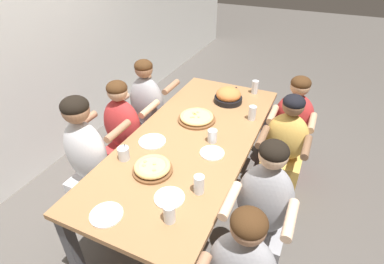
# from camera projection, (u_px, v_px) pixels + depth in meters

# --- Properties ---
(ground_plane) EXTENTS (18.00, 18.00, 0.00)m
(ground_plane) POSITION_uv_depth(u_px,v_px,m) (192.00, 203.00, 2.85)
(ground_plane) COLOR #514C47
(ground_plane) RESTS_ON ground
(restaurant_back_panel) EXTENTS (10.00, 0.06, 3.20)m
(restaurant_back_panel) POSITION_uv_depth(u_px,v_px,m) (12.00, 9.00, 2.53)
(restaurant_back_panel) COLOR silver
(restaurant_back_panel) RESTS_ON ground
(dining_table) EXTENTS (2.18, 0.94, 0.77)m
(dining_table) POSITION_uv_depth(u_px,v_px,m) (192.00, 145.00, 2.46)
(dining_table) COLOR #996B42
(dining_table) RESTS_ON ground
(pizza_board_main) EXTENTS (0.28, 0.28, 0.06)m
(pizza_board_main) POSITION_uv_depth(u_px,v_px,m) (152.00, 168.00, 2.06)
(pizza_board_main) COLOR brown
(pizza_board_main) RESTS_ON dining_table
(pizza_board_second) EXTENTS (0.33, 0.33, 0.05)m
(pizza_board_second) POSITION_uv_depth(u_px,v_px,m) (197.00, 118.00, 2.62)
(pizza_board_second) COLOR brown
(pizza_board_second) RESTS_ON dining_table
(skillet_bowl) EXTENTS (0.39, 0.27, 0.15)m
(skillet_bowl) POSITION_uv_depth(u_px,v_px,m) (228.00, 96.00, 2.88)
(skillet_bowl) COLOR black
(skillet_bowl) RESTS_ON dining_table
(empty_plate_a) EXTENTS (0.20, 0.20, 0.02)m
(empty_plate_a) POSITION_uv_depth(u_px,v_px,m) (106.00, 215.00, 1.75)
(empty_plate_a) COLOR white
(empty_plate_a) RESTS_ON dining_table
(empty_plate_b) EXTENTS (0.19, 0.19, 0.02)m
(empty_plate_b) POSITION_uv_depth(u_px,v_px,m) (169.00, 198.00, 1.86)
(empty_plate_b) COLOR white
(empty_plate_b) RESTS_ON dining_table
(empty_plate_c) EXTENTS (0.18, 0.18, 0.02)m
(empty_plate_c) POSITION_uv_depth(u_px,v_px,m) (212.00, 153.00, 2.24)
(empty_plate_c) COLOR white
(empty_plate_c) RESTS_ON dining_table
(empty_plate_d) EXTENTS (0.21, 0.21, 0.02)m
(empty_plate_d) POSITION_uv_depth(u_px,v_px,m) (152.00, 141.00, 2.36)
(empty_plate_d) COLOR white
(empty_plate_d) RESTS_ON dining_table
(cocktail_glass_blue) EXTENTS (0.08, 0.08, 0.12)m
(cocktail_glass_blue) POSITION_uv_depth(u_px,v_px,m) (124.00, 154.00, 2.17)
(cocktail_glass_blue) COLOR silver
(cocktail_glass_blue) RESTS_ON dining_table
(drinking_glass_a) EXTENTS (0.07, 0.07, 0.12)m
(drinking_glass_a) POSITION_uv_depth(u_px,v_px,m) (169.00, 213.00, 1.69)
(drinking_glass_a) COLOR silver
(drinking_glass_a) RESTS_ON dining_table
(drinking_glass_b) EXTENTS (0.07, 0.07, 0.13)m
(drinking_glass_b) POSITION_uv_depth(u_px,v_px,m) (252.00, 114.00, 2.62)
(drinking_glass_b) COLOR silver
(drinking_glass_b) RESTS_ON dining_table
(drinking_glass_c) EXTENTS (0.06, 0.06, 0.14)m
(drinking_glass_c) POSITION_uv_depth(u_px,v_px,m) (255.00, 88.00, 3.04)
(drinking_glass_c) COLOR silver
(drinking_glass_c) RESTS_ON dining_table
(drinking_glass_d) EXTENTS (0.07, 0.07, 0.10)m
(drinking_glass_d) POSITION_uv_depth(u_px,v_px,m) (212.00, 137.00, 2.35)
(drinking_glass_d) COLOR silver
(drinking_glass_d) RESTS_ON dining_table
(drinking_glass_e) EXTENTS (0.07, 0.07, 0.13)m
(drinking_glass_e) POSITION_uv_depth(u_px,v_px,m) (199.00, 185.00, 1.88)
(drinking_glass_e) COLOR silver
(drinking_glass_e) RESTS_ON dining_table
(diner_far_midleft) EXTENTS (0.51, 0.40, 1.20)m
(diner_far_midleft) POSITION_uv_depth(u_px,v_px,m) (90.00, 168.00, 2.42)
(diner_far_midleft) COLOR silver
(diner_far_midleft) RESTS_ON ground
(diner_far_midright) EXTENTS (0.51, 0.40, 1.17)m
(diner_far_midright) POSITION_uv_depth(u_px,v_px,m) (149.00, 119.00, 3.11)
(diner_far_midright) COLOR #99999E
(diner_far_midright) RESTS_ON ground
(diner_far_center) EXTENTS (0.51, 0.40, 1.13)m
(diner_far_center) POSITION_uv_depth(u_px,v_px,m) (125.00, 142.00, 2.80)
(diner_far_center) COLOR #B22D2D
(diner_far_center) RESTS_ON ground
(diner_near_right) EXTENTS (0.51, 0.40, 1.09)m
(diner_near_right) POSITION_uv_depth(u_px,v_px,m) (290.00, 133.00, 2.96)
(diner_near_right) COLOR #B22D2D
(diner_near_right) RESTS_ON ground
(diner_near_midleft) EXTENTS (0.51, 0.40, 1.18)m
(diner_near_midleft) POSITION_uv_depth(u_px,v_px,m) (261.00, 221.00, 2.01)
(diner_near_midleft) COLOR #99999E
(diner_near_midleft) RESTS_ON ground
(diner_near_midright) EXTENTS (0.51, 0.40, 1.08)m
(diner_near_midright) POSITION_uv_depth(u_px,v_px,m) (283.00, 155.00, 2.67)
(diner_near_midright) COLOR gold
(diner_near_midright) RESTS_ON ground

